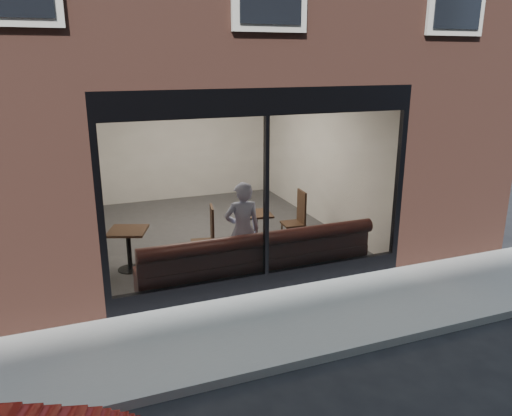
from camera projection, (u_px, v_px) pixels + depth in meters
name	position (u px, v px, depth m)	size (l,w,h in m)	color
ground	(328.00, 357.00, 6.27)	(120.00, 120.00, 0.00)	black
sidewalk_near	(293.00, 320.00, 7.16)	(40.00, 2.00, 0.01)	gray
kerb_near	(330.00, 355.00, 6.20)	(40.00, 0.10, 0.12)	gray
host_building_pier_left	(21.00, 148.00, 11.64)	(2.50, 12.00, 3.20)	brown
host_building_pier_right	(308.00, 132.00, 14.25)	(2.50, 12.00, 3.20)	brown
host_building_backfill	(157.00, 125.00, 15.62)	(5.00, 6.00, 3.20)	brown
cafe_floor	(213.00, 232.00, 10.72)	(6.00, 6.00, 0.00)	#2D2D30
cafe_ceiling	(209.00, 80.00, 9.81)	(6.00, 6.00, 0.00)	white
cafe_wall_back	(179.00, 139.00, 12.93)	(5.00, 5.00, 0.00)	beige
cafe_wall_left	(85.00, 169.00, 9.40)	(6.00, 6.00, 0.00)	beige
cafe_wall_right	(319.00, 152.00, 11.13)	(6.00, 6.00, 0.00)	beige
storefront_kick	(266.00, 281.00, 8.05)	(5.00, 0.10, 0.30)	black
storefront_header	(267.00, 102.00, 7.23)	(5.00, 0.10, 0.40)	black
storefront_mullion	(266.00, 198.00, 7.65)	(0.06, 0.10, 2.50)	black
storefront_glass	(267.00, 198.00, 7.62)	(4.80, 4.80, 0.00)	white
banquette	(257.00, 268.00, 8.39)	(4.00, 0.55, 0.45)	#371714
person	(242.00, 230.00, 8.36)	(0.61, 0.40, 1.67)	#A9B2DB
cafe_table_left	(128.00, 231.00, 8.62)	(0.63, 0.63, 0.04)	#321F13
cafe_table_right	(256.00, 214.00, 9.56)	(0.58, 0.58, 0.04)	#321F13
cafe_chair_left	(203.00, 243.00, 9.48)	(0.43, 0.43, 0.04)	#321F13
cafe_chair_right	(293.00, 224.00, 10.57)	(0.44, 0.44, 0.04)	#321F13
wall_poster	(88.00, 176.00, 9.20)	(0.02, 0.63, 0.84)	white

